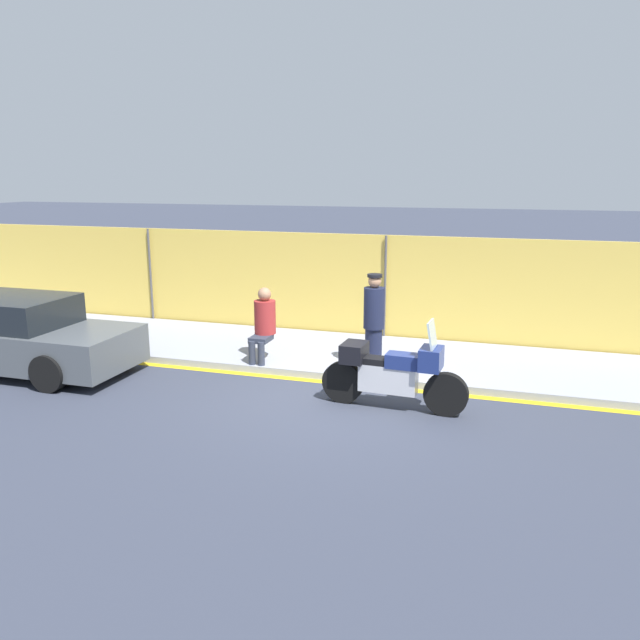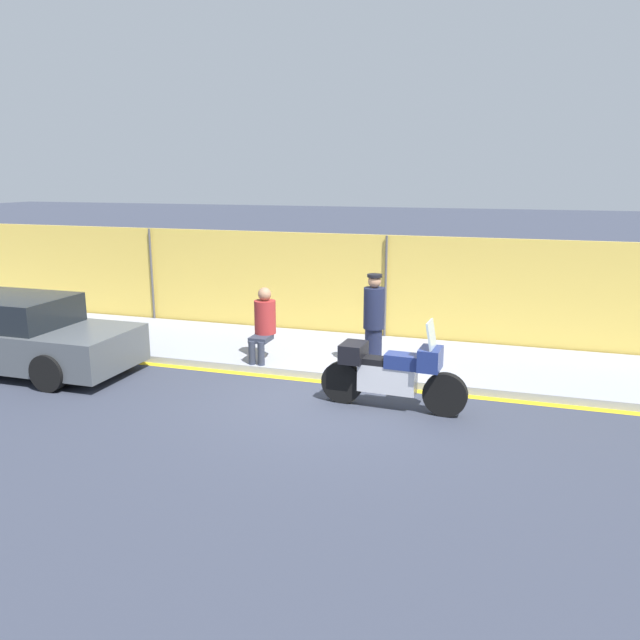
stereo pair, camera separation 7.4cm
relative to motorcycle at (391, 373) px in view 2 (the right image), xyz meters
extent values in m
plane|color=#333847|center=(-0.91, 0.10, -0.59)|extent=(120.00, 120.00, 0.00)
cube|color=#8E93A3|center=(-0.91, 2.47, -0.52)|extent=(43.01, 2.92, 0.13)
cube|color=gold|center=(-0.91, 0.92, -0.59)|extent=(43.01, 0.18, 0.01)
cube|color=gold|center=(-0.91, 4.02, 0.58)|extent=(40.86, 0.08, 2.34)
cylinder|color=#4C4C51|center=(-6.70, 3.92, 0.58)|extent=(0.05, 0.05, 2.34)
cylinder|color=#4C4C51|center=(-0.91, 3.92, 0.58)|extent=(0.05, 0.05, 2.34)
cylinder|color=black|center=(0.85, -0.05, -0.25)|extent=(0.69, 0.18, 0.68)
cylinder|color=black|center=(-0.80, 0.05, -0.25)|extent=(0.69, 0.18, 0.68)
cube|color=silver|center=(-0.06, 0.00, -0.10)|extent=(0.92, 0.33, 0.44)
cube|color=navy|center=(0.17, -0.01, 0.21)|extent=(0.54, 0.34, 0.22)
cube|color=black|center=(-0.16, 0.01, 0.17)|extent=(0.62, 0.31, 0.10)
cube|color=navy|center=(0.60, -0.04, 0.29)|extent=(0.35, 0.49, 0.34)
cube|color=silver|center=(0.60, -0.04, 0.67)|extent=(0.13, 0.43, 0.42)
cube|color=black|center=(-0.62, 0.04, 0.27)|extent=(0.39, 0.52, 0.30)
cylinder|color=#191E38|center=(-0.64, 1.60, -0.08)|extent=(0.31, 0.31, 0.75)
cylinder|color=#191E38|center=(-0.64, 1.60, 0.66)|extent=(0.38, 0.38, 0.75)
sphere|color=#A37556|center=(-0.64, 1.60, 1.16)|extent=(0.24, 0.24, 0.24)
cylinder|color=black|center=(-0.64, 1.60, 1.26)|extent=(0.27, 0.27, 0.05)
cylinder|color=#2D3342|center=(-2.85, 1.12, -0.23)|extent=(0.13, 0.13, 0.45)
cylinder|color=#2D3342|center=(-2.67, 1.12, -0.23)|extent=(0.13, 0.13, 0.45)
cube|color=#2D3342|center=(-2.76, 1.34, -0.01)|extent=(0.35, 0.45, 0.10)
cylinder|color=maroon|center=(-2.76, 1.57, 0.36)|extent=(0.41, 0.41, 0.64)
sphere|color=#A37556|center=(-2.76, 1.57, 0.81)|extent=(0.25, 0.25, 0.25)
cube|color=#4C5156|center=(-7.16, -0.10, -0.07)|extent=(4.71, 1.76, 0.69)
cube|color=black|center=(-7.39, -0.10, 0.55)|extent=(2.59, 1.54, 0.54)
cylinder|color=black|center=(-5.69, 0.72, -0.26)|extent=(0.66, 0.22, 0.65)
cylinder|color=black|center=(-5.70, -0.93, -0.26)|extent=(0.66, 0.22, 0.65)
camera|label=1|loc=(1.65, -9.20, 3.03)|focal=35.00mm
camera|label=2|loc=(1.72, -9.18, 3.03)|focal=35.00mm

